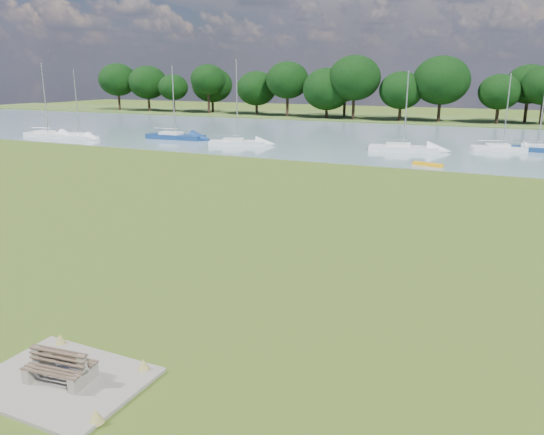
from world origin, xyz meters
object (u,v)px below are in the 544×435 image
at_px(bench_pair, 60,367).
at_px(sailboat_6, 502,147).
at_px(sailboat_0, 537,147).
at_px(sailboat_2, 175,135).
at_px(sailboat_7, 403,146).
at_px(sailboat_9, 48,133).
at_px(sailboat_8, 79,135).
at_px(sailboat_1, 237,141).
at_px(kayak, 428,164).

height_order(bench_pair, sailboat_6, sailboat_6).
xyz_separation_m(sailboat_0, sailboat_2, (-39.67, -6.82, 0.07)).
bearing_deg(sailboat_0, sailboat_6, -166.06).
height_order(sailboat_7, sailboat_9, sailboat_9).
distance_m(sailboat_8, sailboat_9, 4.77).
bearing_deg(bench_pair, sailboat_6, 74.14).
bearing_deg(sailboat_1, sailboat_2, 148.34).
height_order(kayak, sailboat_9, sailboat_9).
height_order(bench_pair, sailboat_1, sailboat_1).
relative_size(sailboat_1, sailboat_9, 1.02).
height_order(sailboat_1, sailboat_2, sailboat_1).
distance_m(sailboat_2, sailboat_9, 16.53).
distance_m(sailboat_1, sailboat_7, 17.93).
bearing_deg(sailboat_7, sailboat_0, 14.38).
bearing_deg(sailboat_2, sailboat_8, -161.64).
relative_size(kayak, sailboat_6, 0.34).
height_order(bench_pair, kayak, bench_pair).
bearing_deg(sailboat_8, sailboat_1, 20.11).
bearing_deg(bench_pair, sailboat_1, 106.73).
bearing_deg(sailboat_1, sailboat_8, 165.93).
bearing_deg(sailboat_9, sailboat_6, 8.09).
bearing_deg(sailboat_9, sailboat_2, 13.13).
bearing_deg(sailboat_0, sailboat_9, -166.91).
distance_m(kayak, sailboat_1, 22.07).
bearing_deg(sailboat_6, sailboat_0, -5.33).
distance_m(bench_pair, kayak, 38.11).
xyz_separation_m(sailboat_2, sailboat_7, (27.24, 1.46, -0.03)).
xyz_separation_m(sailboat_0, sailboat_7, (-12.43, -5.36, 0.03)).
bearing_deg(kayak, sailboat_1, -176.62).
relative_size(sailboat_0, sailboat_9, 0.83).
relative_size(sailboat_0, sailboat_1, 0.81).
bearing_deg(sailboat_9, kayak, -6.09).
bearing_deg(sailboat_2, sailboat_9, -166.32).
bearing_deg(sailboat_2, sailboat_6, 6.39).
height_order(sailboat_6, sailboat_7, sailboat_7).
bearing_deg(sailboat_0, sailboat_2, -168.96).
xyz_separation_m(kayak, sailboat_6, (5.33, 12.86, 0.29)).
bearing_deg(sailboat_8, sailboat_7, 21.63).
xyz_separation_m(sailboat_8, sailboat_9, (-4.75, -0.42, 0.05)).
xyz_separation_m(kayak, sailboat_9, (-46.93, 1.99, 0.33)).
bearing_deg(sailboat_6, bench_pair, -117.16).
height_order(kayak, sailboat_8, sailboat_8).
bearing_deg(sailboat_9, sailboat_8, 1.38).
distance_m(bench_pair, sailboat_0, 52.84).
height_order(sailboat_2, sailboat_8, sailboat_2).
xyz_separation_m(sailboat_1, sailboat_7, (17.63, 3.23, 0.00)).
height_order(sailboat_1, sailboat_8, sailboat_1).
relative_size(bench_pair, sailboat_8, 0.21).
distance_m(sailboat_0, sailboat_6, 3.31).
relative_size(sailboat_1, sailboat_2, 1.06).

